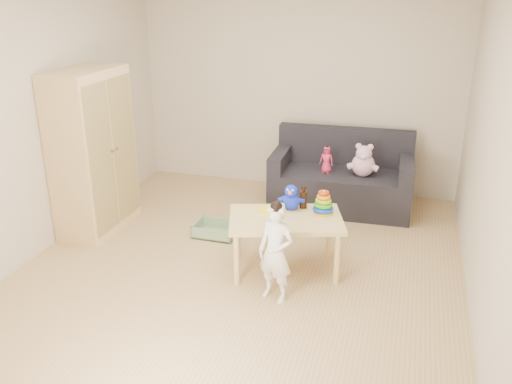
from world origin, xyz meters
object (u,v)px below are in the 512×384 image
(sofa, at_px, (340,189))
(play_table, at_px, (285,244))
(wardrobe, at_px, (93,152))
(toddler, at_px, (276,254))

(sofa, xyz_separation_m, play_table, (-0.28, -1.63, 0.04))
(wardrobe, bearing_deg, play_table, -9.30)
(play_table, distance_m, toddler, 0.52)
(sofa, bearing_deg, play_table, -101.40)
(wardrobe, relative_size, play_table, 1.69)
(sofa, height_order, play_table, play_table)
(wardrobe, bearing_deg, sofa, 27.85)
(play_table, xyz_separation_m, toddler, (0.04, -0.50, 0.16))
(sofa, bearing_deg, toddler, -98.26)
(wardrobe, height_order, play_table, wardrobe)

